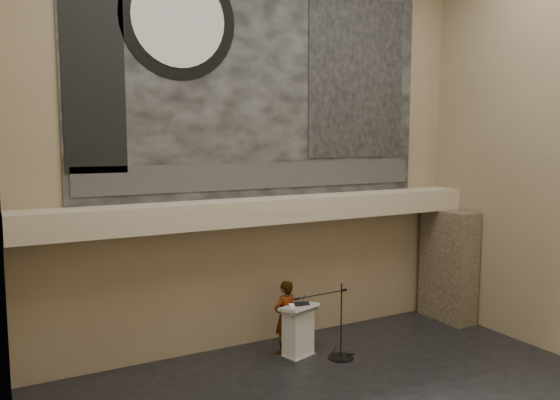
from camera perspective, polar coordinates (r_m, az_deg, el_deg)
wall_back at (r=11.63m, az=-1.87°, el=5.54°), size 10.00×0.02×8.50m
wall_left at (r=6.42m, az=-26.84°, el=4.13°), size 0.02×8.00×8.50m
soffit at (r=11.37m, az=-0.95°, el=-1.05°), size 10.00×0.80×0.50m
sprinkler_left at (r=10.73m, az=-8.45°, el=-3.08°), size 0.04×0.04×0.06m
sprinkler_right at (r=12.34m, az=7.02°, el=-1.82°), size 0.04×0.04×0.06m
banner at (r=11.67m, az=-1.83°, el=12.68°), size 8.00×0.05×5.00m
banner_text_strip at (r=11.59m, az=-1.71°, el=2.57°), size 7.76×0.02×0.55m
banner_clock_rim at (r=11.11m, az=-10.54°, el=18.11°), size 2.30×0.02×2.30m
banner_clock_face at (r=11.09m, az=-10.50°, el=18.13°), size 1.84×0.02×1.84m
banner_building_print at (r=12.89m, az=8.08°, el=12.47°), size 2.60×0.02×3.60m
banner_brick_print at (r=10.54m, az=-18.86°, el=11.37°), size 1.10×0.02×3.20m
stone_pier at (r=14.05m, az=17.17°, el=-6.53°), size 0.60×1.40×2.70m
lectern at (r=11.33m, az=1.91°, el=-13.58°), size 0.83×0.69×1.13m
binder at (r=11.18m, az=2.31°, el=-10.81°), size 0.37×0.34×0.04m
papers at (r=11.13m, az=1.59°, el=-10.96°), size 0.30×0.36×0.00m
speaker_person at (r=11.49m, az=0.54°, el=-12.16°), size 0.63×0.49×1.54m
mic_stand at (r=11.49m, az=6.22°, el=-15.10°), size 1.39×0.52×1.55m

